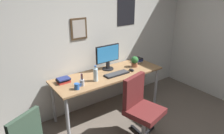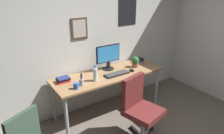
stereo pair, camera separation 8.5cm
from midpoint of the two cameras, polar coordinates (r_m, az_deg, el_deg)
The scene contains 12 objects.
wall_back at distance 3.58m, azimuth -6.21°, elevation 8.44°, with size 4.40×0.10×2.60m.
desk at distance 3.48m, azimuth -1.66°, elevation -2.93°, with size 1.90×0.66×0.74m.
office_chair at distance 2.99m, azimuth 6.99°, elevation -10.50°, with size 0.58×0.58×0.95m.
monitor at distance 3.55m, azimuth -1.88°, elevation 3.00°, with size 0.46×0.20×0.43m.
keyboard at distance 3.41m, azimuth 0.58°, elevation -1.90°, with size 0.43×0.15×0.03m.
computer_mouse at distance 3.56m, azimuth 4.73°, elevation -0.82°, with size 0.06×0.11×0.04m.
water_bottle at distance 3.16m, azimuth -5.31°, elevation -2.09°, with size 0.07×0.07×0.25m.
coffee_mug_near at distance 2.98m, azimuth -10.46°, elevation -5.26°, with size 0.11×0.07×0.09m.
potted_plant at distance 3.72m, azimuth 5.60°, elevation 1.61°, with size 0.13×0.13×0.19m.
pen_cup at distance 3.06m, azimuth -9.04°, elevation -4.17°, with size 0.07×0.07×0.20m.
book_stack_left at distance 3.22m, azimuth -13.97°, elevation -3.52°, with size 0.20×0.15×0.08m.
book_stack_right at distance 3.97m, azimuth 6.35°, elevation 1.85°, with size 0.20×0.15×0.08m.
Camera 1 is at (-1.73, -0.87, 2.11)m, focal length 33.17 mm.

